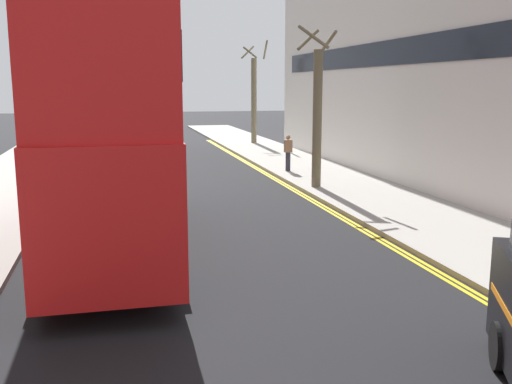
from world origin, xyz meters
name	(u,v)px	position (x,y,z in m)	size (l,w,h in m)	color
sidewalk_right	(404,210)	(6.50, 16.00, 0.07)	(4.00, 80.00, 0.14)	#9E9991
kerb_line_outer	(369,231)	(4.40, 14.00, 0.00)	(0.10, 56.00, 0.01)	yellow
kerb_line_inner	(363,232)	(4.24, 14.00, 0.00)	(0.10, 56.00, 0.01)	yellow
double_decker_bus_away	(107,124)	(-2.43, 14.04, 3.03)	(2.81, 10.81, 5.64)	red
pedestrian_far	(288,152)	(5.26, 24.63, 0.99)	(0.34, 0.22, 1.62)	#2D2D38
street_tree_near	(254,97)	(6.85, 37.93, 3.19)	(1.76, 1.74, 6.70)	#6B6047
street_tree_far	(317,113)	(5.11, 20.40, 2.92)	(1.46, 1.66, 5.95)	#6B6047
townhouse_terrace_right	(490,16)	(13.50, 22.33, 6.87)	(10.08, 28.00, 13.74)	silver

